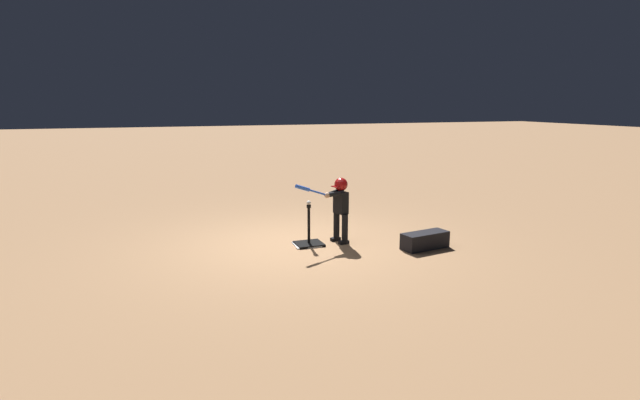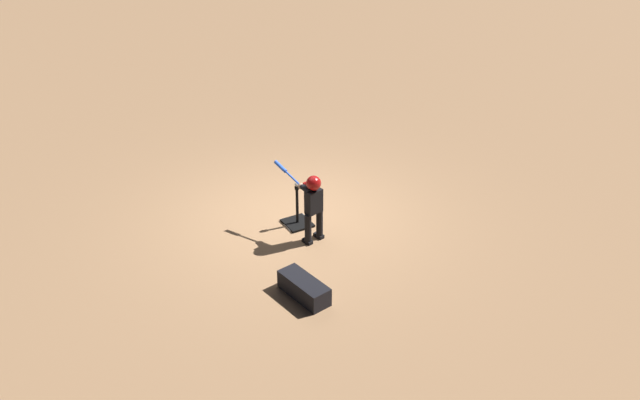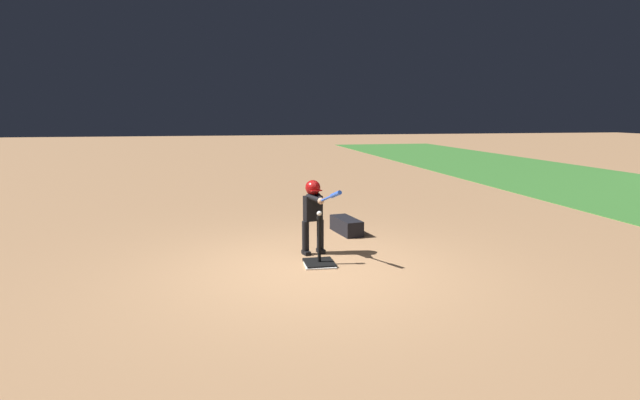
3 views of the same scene
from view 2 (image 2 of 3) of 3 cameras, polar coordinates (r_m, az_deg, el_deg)
The scene contains 6 objects.
ground_plane at distance 10.85m, azimuth -2.10°, elevation -1.44°, with size 90.00×90.00×0.00m, color #AD7F56.
home_plate at distance 10.63m, azimuth -2.15°, elevation -2.06°, with size 0.44×0.44×0.02m, color white.
batting_tee at distance 10.55m, azimuth -2.07°, elevation -1.80°, with size 0.47×0.43×0.72m.
batter_child at distance 9.80m, azimuth -0.73°, elevation 0.03°, with size 1.03×0.44×1.16m.
baseball at distance 10.23m, azimuth -2.14°, elevation 1.43°, with size 0.07×0.07×0.07m, color white.
equipment_bag at distance 8.85m, azimuth -1.48°, elevation -8.04°, with size 0.84×0.32×0.28m, color black.
Camera 2 is at (-8.33, 4.36, 5.41)m, focal length 35.00 mm.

